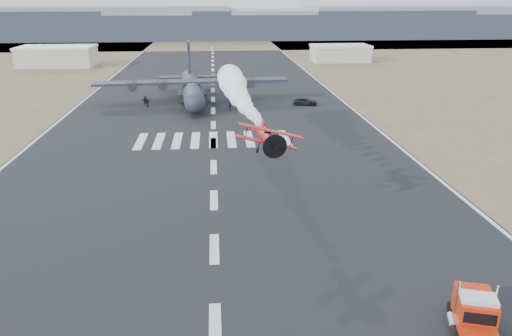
{
  "coord_description": "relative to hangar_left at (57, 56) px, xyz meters",
  "views": [
    {
      "loc": [
        0.44,
        -30.53,
        22.89
      ],
      "look_at": [
        4.95,
        23.56,
        4.0
      ],
      "focal_mm": 35.0,
      "sensor_mm": 36.0,
      "label": 1
    }
  ],
  "objects": [
    {
      "name": "semi_truck",
      "position": [
        70.03,
        -147.66,
        -1.7
      ],
      "size": [
        4.36,
        7.88,
        3.47
      ],
      "rotation": [
        0.0,
        0.0,
        -0.3
      ],
      "color": "black",
      "rests_on": "ground"
    },
    {
      "name": "ridge_seg_c",
      "position": [
        -13.0,
        115.0,
        5.09
      ],
      "size": [
        150.0,
        50.0,
        17.0
      ],
      "primitive_type": "cube",
      "color": "slate",
      "rests_on": "ground"
    },
    {
      "name": "smoke_trail",
      "position": [
        55.43,
        -96.1,
        5.91
      ],
      "size": [
        5.18,
        37.37,
        4.36
      ],
      "rotation": [
        0.0,
        0.0,
        0.07
      ],
      "color": "white"
    },
    {
      "name": "aerobatic_biplane",
      "position": [
        57.71,
        -126.59,
        5.64
      ],
      "size": [
        6.77,
        6.25,
        3.53
      ],
      "rotation": [
        0.0,
        0.27,
        0.07
      ],
      "color": "red"
    },
    {
      "name": "ridge_seg_e",
      "position": [
        117.0,
        115.0,
        4.09
      ],
      "size": [
        150.0,
        50.0,
        15.0
      ],
      "primitive_type": "cube",
      "color": "slate",
      "rests_on": "ground"
    },
    {
      "name": "scrub_far",
      "position": [
        52.0,
        85.0,
        -3.41
      ],
      "size": [
        500.0,
        80.0,
        0.0
      ],
      "primitive_type": "cube",
      "color": "brown",
      "rests_on": "ground"
    },
    {
      "name": "crew_d",
      "position": [
        38.0,
        -68.28,
        -2.52
      ],
      "size": [
        1.11,
        0.68,
        1.77
      ],
      "primitive_type": "imported",
      "rotation": [
        0.0,
        0.0,
        3.29
      ],
      "color": "black",
      "rests_on": "ground"
    },
    {
      "name": "crew_a",
      "position": [
        48.04,
        -70.09,
        -2.61
      ],
      "size": [
        0.73,
        0.68,
        1.61
      ],
      "primitive_type": "imported",
      "rotation": [
        0.0,
        0.0,
        5.87
      ],
      "color": "black",
      "rests_on": "ground"
    },
    {
      "name": "ground",
      "position": [
        52.0,
        -145.0,
        -3.41
      ],
      "size": [
        500.0,
        500.0,
        0.0
      ],
      "primitive_type": "plane",
      "color": "black",
      "rests_on": "ground"
    },
    {
      "name": "crew_b",
      "position": [
        55.66,
        -72.12,
        -2.62
      ],
      "size": [
        0.5,
        0.78,
        1.58
      ],
      "primitive_type": "imported",
      "rotation": [
        0.0,
        0.0,
        1.54
      ],
      "color": "black",
      "rests_on": "ground"
    },
    {
      "name": "ridge_seg_d",
      "position": [
        52.0,
        115.0,
        3.09
      ],
      "size": [
        150.0,
        50.0,
        13.0
      ],
      "primitive_type": "cube",
      "color": "slate",
      "rests_on": "ground"
    },
    {
      "name": "ridge_seg_f",
      "position": [
        182.0,
        115.0,
        5.09
      ],
      "size": [
        150.0,
        50.0,
        17.0
      ],
      "primitive_type": "cube",
      "color": "slate",
      "rests_on": "ground"
    },
    {
      "name": "transport_aircraft",
      "position": [
        47.29,
        -62.42,
        -0.24
      ],
      "size": [
        42.64,
        35.06,
        12.3
      ],
      "rotation": [
        0.0,
        0.0,
        0.08
      ],
      "color": "#212731",
      "rests_on": "ground"
    },
    {
      "name": "hangar_left",
      "position": [
        0.0,
        0.0,
        0.0
      ],
      "size": [
        24.5,
        14.5,
        6.7
      ],
      "color": "#AAA597",
      "rests_on": "ground"
    },
    {
      "name": "crew_h",
      "position": [
        46.03,
        -68.11,
        -2.47
      ],
      "size": [
        0.92,
        1.07,
        1.88
      ],
      "primitive_type": "imported",
      "rotation": [
        0.0,
        0.0,
        1.1
      ],
      "color": "black",
      "rests_on": "ground"
    },
    {
      "name": "crew_g",
      "position": [
        56.78,
        -67.19,
        -2.63
      ],
      "size": [
        0.47,
        0.57,
        1.56
      ],
      "primitive_type": "imported",
      "rotation": [
        0.0,
        0.0,
        1.57
      ],
      "color": "black",
      "rests_on": "ground"
    },
    {
      "name": "crew_e",
      "position": [
        45.97,
        -66.28,
        -2.53
      ],
      "size": [
        0.92,
        0.65,
        1.75
      ],
      "primitive_type": "imported",
      "rotation": [
        0.0,
        0.0,
        3.29
      ],
      "color": "black",
      "rests_on": "ground"
    },
    {
      "name": "crew_f",
      "position": [
        37.17,
        -65.6,
        -2.47
      ],
      "size": [
        1.83,
        0.95,
        1.88
      ],
      "primitive_type": "imported",
      "rotation": [
        0.0,
        0.0,
        0.23
      ],
      "color": "black",
      "rests_on": "ground"
    },
    {
      "name": "runway_markings",
      "position": [
        52.0,
        -85.0,
        -3.4
      ],
      "size": [
        60.0,
        260.0,
        0.01
      ],
      "primitive_type": null,
      "color": "silver",
      "rests_on": "ground"
    },
    {
      "name": "support_vehicle",
      "position": [
        72.18,
        -68.67,
        -2.68
      ],
      "size": [
        5.61,
        3.31,
        1.46
      ],
      "primitive_type": "imported",
      "rotation": [
        0.0,
        0.0,
        1.4
      ],
      "color": "black",
      "rests_on": "ground"
    },
    {
      "name": "hangar_right",
      "position": [
        98.0,
        5.0,
        -0.4
      ],
      "size": [
        20.5,
        12.5,
        5.9
      ],
      "color": "#AAA597",
      "rests_on": "ground"
    },
    {
      "name": "crew_c",
      "position": [
        58.88,
        -69.26,
        -2.5
      ],
      "size": [
        0.65,
        1.22,
        1.82
      ],
      "primitive_type": "imported",
      "rotation": [
        0.0,
        0.0,
        1.48
      ],
      "color": "black",
      "rests_on": "ground"
    }
  ]
}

